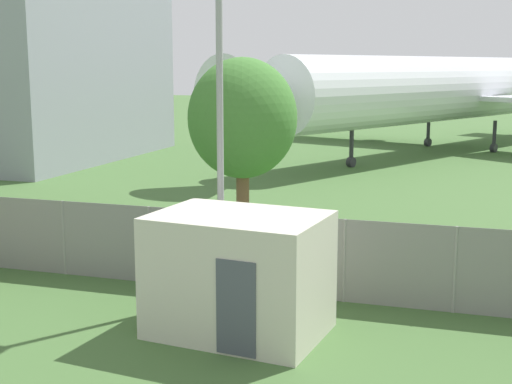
% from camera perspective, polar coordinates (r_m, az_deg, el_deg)
% --- Properties ---
extents(perimeter_fence, '(56.07, 0.07, 2.03)m').
position_cam_1_polar(perimeter_fence, '(18.69, -8.50, -4.20)').
color(perimeter_fence, gray).
rests_on(perimeter_fence, ground).
extents(airplane, '(31.25, 38.50, 12.25)m').
position_cam_1_polar(airplane, '(48.86, 15.52, 7.93)').
color(airplane, silver).
rests_on(airplane, ground).
extents(portable_cabin, '(3.77, 2.87, 2.56)m').
position_cam_1_polar(portable_cabin, '(15.05, -1.36, -6.59)').
color(portable_cabin, beige).
rests_on(portable_cabin, ground).
extents(tree_near_hangar, '(3.27, 3.27, 5.85)m').
position_cam_1_polar(tree_near_hangar, '(21.32, -1.09, 5.85)').
color(tree_near_hangar, brown).
rests_on(tree_near_hangar, ground).
extents(light_mast, '(0.44, 0.44, 8.12)m').
position_cam_1_polar(light_mast, '(16.77, -2.92, 7.81)').
color(light_mast, '#99999E').
rests_on(light_mast, ground).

